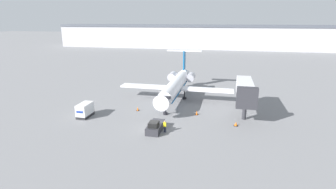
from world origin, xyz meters
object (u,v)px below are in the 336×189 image
at_px(traffic_cone_mid, 236,124).
at_px(jet_bridge, 245,90).
at_px(airplane_main, 176,85).
at_px(traffic_cone_left, 138,109).
at_px(worker_near_tug, 165,126).
at_px(traffic_cone_right, 197,113).
at_px(pushback_tug, 155,127).
at_px(luggage_cart, 85,110).

xyz_separation_m(traffic_cone_mid, jet_bridge, (1.39, 5.40, 4.14)).
xyz_separation_m(airplane_main, traffic_cone_left, (-5.47, -8.76, -2.77)).
bearing_deg(worker_near_tug, traffic_cone_right, 65.79).
bearing_deg(jet_bridge, worker_near_tug, -139.06).
relative_size(traffic_cone_right, traffic_cone_mid, 1.19).
bearing_deg(jet_bridge, traffic_cone_right, -167.42).
relative_size(airplane_main, worker_near_tug, 13.26).
height_order(pushback_tug, traffic_cone_left, pushback_tug).
height_order(traffic_cone_left, traffic_cone_right, traffic_cone_right).
relative_size(worker_near_tug, traffic_cone_mid, 2.81).
bearing_deg(traffic_cone_mid, pushback_tug, -158.81).
xyz_separation_m(luggage_cart, traffic_cone_right, (18.68, 5.04, -0.82)).
bearing_deg(airplane_main, luggage_cart, -134.19).
bearing_deg(airplane_main, jet_bridge, -27.11).
bearing_deg(worker_near_tug, pushback_tug, 171.93).
height_order(airplane_main, pushback_tug, airplane_main).
xyz_separation_m(airplane_main, jet_bridge, (13.38, -6.85, 1.33)).
height_order(luggage_cart, traffic_cone_left, luggage_cart).
bearing_deg(airplane_main, traffic_cone_left, -121.97).
distance_m(airplane_main, jet_bridge, 15.09).
bearing_deg(luggage_cart, jet_bridge, 14.35).
distance_m(traffic_cone_left, traffic_cone_right, 10.86).
bearing_deg(jet_bridge, traffic_cone_left, -174.20).
height_order(luggage_cart, worker_near_tug, luggage_cart).
distance_m(airplane_main, pushback_tug, 17.04).
height_order(luggage_cart, traffic_cone_right, luggage_cart).
xyz_separation_m(worker_near_tug, traffic_cone_mid, (10.40, 4.83, -0.66)).
bearing_deg(traffic_cone_right, airplane_main, 121.98).
height_order(worker_near_tug, traffic_cone_left, worker_near_tug).
bearing_deg(traffic_cone_right, jet_bridge, 12.58).
relative_size(luggage_cart, traffic_cone_mid, 5.16).
height_order(traffic_cone_mid, jet_bridge, jet_bridge).
distance_m(airplane_main, worker_near_tug, 17.28).
xyz_separation_m(pushback_tug, jet_bridge, (13.29, 10.01, 3.79)).
bearing_deg(jet_bridge, luggage_cart, -165.65).
relative_size(traffic_cone_right, jet_bridge, 0.07).
xyz_separation_m(airplane_main, pushback_tug, (0.10, -16.86, -2.46)).
height_order(luggage_cart, traffic_cone_mid, luggage_cart).
bearing_deg(luggage_cart, traffic_cone_right, 15.10).
distance_m(pushback_tug, traffic_cone_left, 9.83).
relative_size(airplane_main, jet_bridge, 2.12).
bearing_deg(traffic_cone_right, worker_near_tug, -114.21).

